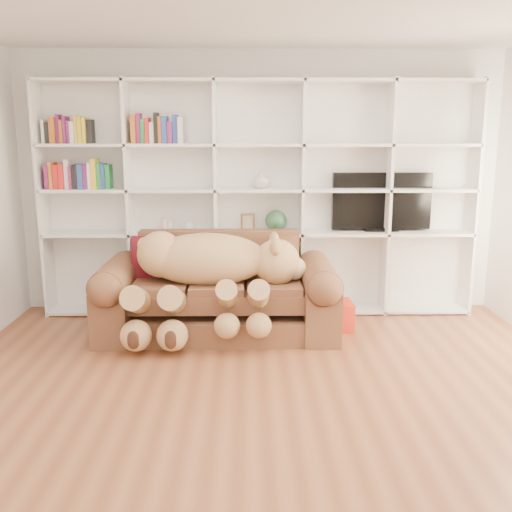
{
  "coord_description": "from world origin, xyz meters",
  "views": [
    {
      "loc": [
        -0.11,
        -3.53,
        1.87
      ],
      "look_at": [
        -0.04,
        1.63,
        0.75
      ],
      "focal_mm": 40.0,
      "sensor_mm": 36.0,
      "label": 1
    }
  ],
  "objects_px": {
    "teddy_bear": "(208,271)",
    "gift_box": "(334,315)",
    "sofa": "(218,296)",
    "tv": "(381,202)"
  },
  "relations": [
    {
      "from": "gift_box",
      "to": "teddy_bear",
      "type": "bearing_deg",
      "value": -167.74
    },
    {
      "from": "teddy_bear",
      "to": "tv",
      "type": "bearing_deg",
      "value": 29.7
    },
    {
      "from": "teddy_bear",
      "to": "gift_box",
      "type": "height_order",
      "value": "teddy_bear"
    },
    {
      "from": "teddy_bear",
      "to": "gift_box",
      "type": "relative_size",
      "value": 4.84
    },
    {
      "from": "sofa",
      "to": "teddy_bear",
      "type": "xyz_separation_m",
      "value": [
        -0.08,
        -0.19,
        0.29
      ]
    },
    {
      "from": "sofa",
      "to": "tv",
      "type": "distance_m",
      "value": 1.98
    },
    {
      "from": "sofa",
      "to": "teddy_bear",
      "type": "relative_size",
      "value": 1.35
    },
    {
      "from": "tv",
      "to": "gift_box",
      "type": "bearing_deg",
      "value": -132.24
    },
    {
      "from": "teddy_bear",
      "to": "tv",
      "type": "xyz_separation_m",
      "value": [
        1.75,
        0.87,
        0.52
      ]
    },
    {
      "from": "teddy_bear",
      "to": "gift_box",
      "type": "distance_m",
      "value": 1.33
    }
  ]
}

